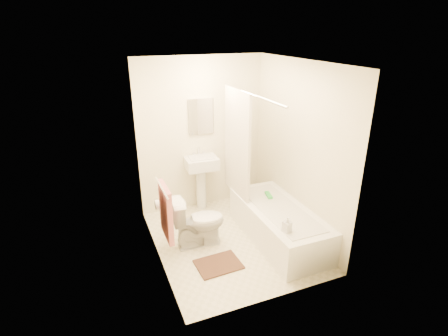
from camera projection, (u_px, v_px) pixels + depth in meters
name	position (u px, v px, depth m)	size (l,w,h in m)	color
floor	(231.00, 240.00, 4.88)	(2.40, 2.40, 0.00)	beige
ceiling	(232.00, 62.00, 3.97)	(2.40, 2.40, 0.00)	white
wall_back	(201.00, 135.00, 5.45)	(2.00, 0.02, 2.40)	beige
wall_left	(153.00, 172.00, 4.08)	(0.02, 2.40, 2.40)	beige
wall_right	(299.00, 150.00, 4.77)	(0.02, 2.40, 2.40)	beige
mirror	(201.00, 116.00, 5.32)	(0.40, 0.03, 0.55)	white
curtain_rod	(251.00, 94.00, 4.31)	(0.03, 0.03, 1.70)	silver
shower_curtain	(237.00, 145.00, 4.95)	(0.04, 0.80, 1.55)	silver
towel_bar	(162.00, 187.00, 3.91)	(0.02, 0.02, 0.60)	silver
towel	(166.00, 212.00, 4.04)	(0.06, 0.45, 0.66)	#CC7266
toilet_paper	(160.00, 204.00, 4.39)	(0.12, 0.12, 0.11)	white
toilet	(198.00, 222.00, 4.68)	(0.39, 0.70, 0.69)	silver
sink	(201.00, 181.00, 5.58)	(0.49, 0.39, 0.97)	silver
bathtub	(278.00, 224.00, 4.84)	(0.74, 1.69, 0.48)	white
bath_mat	(218.00, 264.00, 4.37)	(0.55, 0.41, 0.02)	#553122
soap_bottle	(287.00, 224.00, 4.18)	(0.09, 0.09, 0.20)	white
scrub_brush	(269.00, 195.00, 5.08)	(0.06, 0.21, 0.04)	green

